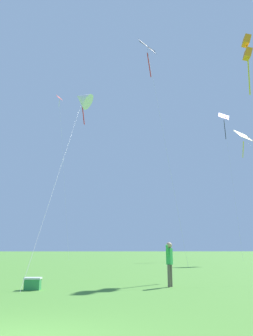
{
  "coord_description": "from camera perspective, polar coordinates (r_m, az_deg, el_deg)",
  "views": [
    {
      "loc": [
        1.86,
        -5.65,
        1.46
      ],
      "look_at": [
        2.94,
        28.38,
        9.59
      ],
      "focal_mm": 36.29,
      "sensor_mm": 36.0,
      "label": 1
    }
  ],
  "objects": [
    {
      "name": "kite_red_high",
      "position": [
        55.25,
        -11.1,
        9.5
      ],
      "size": [
        3.62,
        5.17,
        25.43
      ],
      "color": "red",
      "rests_on": "ground_plane"
    },
    {
      "name": "kite_white_distant",
      "position": [
        26.06,
        -7.4,
        11.42
      ],
      "size": [
        1.81,
        11.98,
        13.2
      ],
      "color": "white",
      "rests_on": "ground_plane"
    },
    {
      "name": "person_foreground_watcher",
      "position": [
        14.21,
        7.23,
        -15.04
      ],
      "size": [
        0.38,
        0.5,
        1.72
      ],
      "color": "#665B4C",
      "rests_on": "ground_plane"
    },
    {
      "name": "kite_purple_streamer",
      "position": [
        56.69,
        16.13,
        7.2
      ],
      "size": [
        3.33,
        10.48,
        23.07
      ],
      "color": "purple",
      "rests_on": "ground_plane"
    },
    {
      "name": "kite_orange_box",
      "position": [
        29.96,
        19.61,
        18.26
      ],
      "size": [
        0.74,
        8.45,
        18.02
      ],
      "color": "orange",
      "rests_on": "ground_plane"
    },
    {
      "name": "kite_yellow_diamond",
      "position": [
        42.08,
        19.19,
        4.42
      ],
      "size": [
        4.64,
        12.6,
        15.16
      ],
      "color": "yellow",
      "rests_on": "ground_plane"
    },
    {
      "name": "picnic_cooler",
      "position": [
        13.58,
        -15.49,
        -18.19
      ],
      "size": [
        0.6,
        0.4,
        0.44
      ],
      "color": "#2D8C47",
      "rests_on": "ground_plane"
    },
    {
      "name": "kite_black_large",
      "position": [
        38.86,
        3.68,
        18.46
      ],
      "size": [
        3.62,
        5.79,
        24.0
      ],
      "color": "black",
      "rests_on": "ground_plane"
    }
  ]
}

